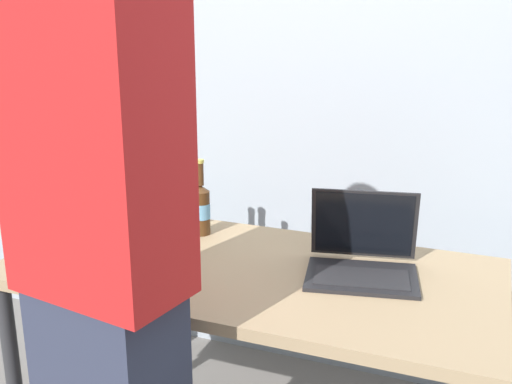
% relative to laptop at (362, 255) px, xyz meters
% --- Properties ---
extents(desk, '(1.56, 0.75, 0.75)m').
position_rel_laptop_xyz_m(desk, '(-0.34, -0.09, -0.13)').
color(desk, '#9E8460').
rests_on(desk, ground).
extents(laptop, '(0.39, 0.35, 0.24)m').
position_rel_laptop_xyz_m(laptop, '(0.00, 0.00, 0.00)').
color(laptop, black).
rests_on(laptop, desk).
extents(beer_bottle_dark, '(0.07, 0.07, 0.28)m').
position_rel_laptop_xyz_m(beer_bottle_dark, '(-0.62, 0.13, 0.04)').
color(beer_bottle_dark, '#472B14').
rests_on(beer_bottle_dark, desk).
extents(beer_bottle_brown, '(0.07, 0.07, 0.34)m').
position_rel_laptop_xyz_m(beer_bottle_brown, '(-0.78, 0.10, 0.07)').
color(beer_bottle_brown, '#1E5123').
rests_on(beer_bottle_brown, desk).
extents(beer_bottle_amber, '(0.07, 0.07, 0.31)m').
position_rel_laptop_xyz_m(beer_bottle_amber, '(-0.72, 0.15, 0.07)').
color(beer_bottle_amber, '#333333').
rests_on(beer_bottle_amber, desk).
extents(person_figure, '(0.44, 0.34, 1.80)m').
position_rel_laptop_xyz_m(person_figure, '(-0.50, -0.63, 0.11)').
color(person_figure, '#2D3347').
rests_on(person_figure, ground).
extents(back_wall, '(6.00, 0.10, 2.60)m').
position_rel_laptop_xyz_m(back_wall, '(-0.34, 0.68, 0.49)').
color(back_wall, '#99A3AD').
rests_on(back_wall, ground).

